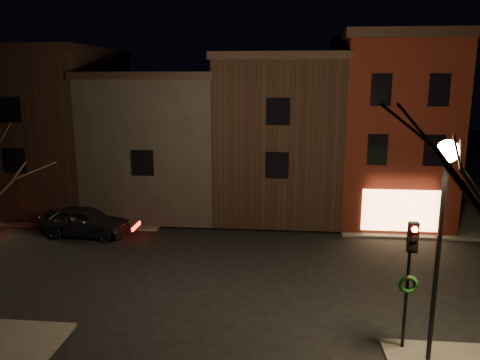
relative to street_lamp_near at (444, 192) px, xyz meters
The scene contains 9 objects.
ground 10.06m from the street_lamp_near, 135.94° to the left, with size 120.00×120.00×0.00m, color black.
sidewalk_far_left 37.26m from the street_lamp_near, 135.22° to the left, with size 30.00×30.00×0.12m, color #2D2B28.
corner_building 15.58m from the street_lamp_near, 83.37° to the left, with size 6.50×8.50×10.50m.
row_building_a 17.16m from the street_lamp_near, 105.90° to the left, with size 7.30×10.30×9.40m.
row_building_b 20.39m from the street_lamp_near, 125.91° to the left, with size 7.80×10.30×8.40m.
row_building_c 25.32m from the street_lamp_near, 139.33° to the left, with size 7.30×10.30×9.90m.
street_lamp_near is the anchor object (origin of this frame).
traffic_signal 2.49m from the street_lamp_near, 140.63° to the left, with size 0.58×0.38×4.05m.
parked_car_a 18.37m from the street_lamp_near, 145.93° to the left, with size 1.88×4.68×1.59m, color black.
Camera 1 is at (1.87, -18.78, 8.20)m, focal length 35.00 mm.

